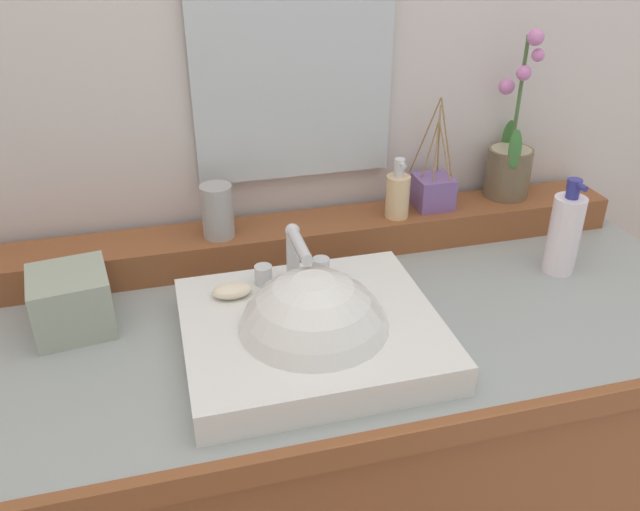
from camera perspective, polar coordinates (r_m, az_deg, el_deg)
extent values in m
cube|color=beige|center=(1.42, -3.98, 18.40)|extent=(3.04, 0.20, 2.53)
cube|color=brown|center=(1.49, 0.55, -19.37)|extent=(1.46, 0.60, 0.82)
cube|color=#949C9A|center=(1.21, 0.65, -5.87)|extent=(1.49, 0.62, 0.04)
cube|color=brown|center=(0.98, 5.68, -16.05)|extent=(1.49, 0.02, 0.04)
cube|color=brown|center=(1.38, -1.96, 1.49)|extent=(1.40, 0.12, 0.07)
cube|color=white|center=(1.10, -0.79, -6.74)|extent=(0.42, 0.37, 0.06)
sphere|color=white|center=(1.10, -0.55, -7.78)|extent=(0.26, 0.26, 0.26)
cylinder|color=silver|center=(1.17, -2.37, -0.01)|extent=(0.02, 0.02, 0.10)
cylinder|color=silver|center=(1.10, -1.79, 0.91)|extent=(0.02, 0.11, 0.02)
sphere|color=silver|center=(1.15, -2.42, 2.17)|extent=(0.03, 0.03, 0.03)
cylinder|color=silver|center=(1.18, -4.95, -1.70)|extent=(0.03, 0.03, 0.04)
cylinder|color=silver|center=(1.20, 0.23, -1.02)|extent=(0.03, 0.03, 0.04)
ellipsoid|color=beige|center=(1.15, -7.68, -3.04)|extent=(0.07, 0.04, 0.02)
cylinder|color=brown|center=(1.53, 16.08, 6.98)|extent=(0.10, 0.10, 0.11)
cylinder|color=tan|center=(1.51, 16.33, 8.70)|extent=(0.09, 0.09, 0.01)
cylinder|color=#476B38|center=(1.48, 17.02, 13.29)|extent=(0.01, 0.01, 0.24)
ellipsoid|color=#387033|center=(1.47, 16.65, 8.89)|extent=(0.04, 0.03, 0.08)
ellipsoid|color=#387033|center=(1.54, 16.13, 9.96)|extent=(0.03, 0.03, 0.08)
sphere|color=#CB75B5|center=(1.48, 15.96, 14.00)|extent=(0.03, 0.03, 0.03)
sphere|color=#CB75B5|center=(1.45, 17.34, 14.95)|extent=(0.03, 0.03, 0.03)
sphere|color=#CB75B5|center=(1.45, 18.49, 16.25)|extent=(0.03, 0.03, 0.03)
sphere|color=#CB75B5|center=(1.43, 18.30, 17.63)|extent=(0.03, 0.03, 0.03)
cylinder|color=#E3BF8B|center=(1.38, 6.78, 5.13)|extent=(0.05, 0.05, 0.09)
cylinder|color=silver|center=(1.36, 6.91, 7.22)|extent=(0.02, 0.02, 0.02)
cylinder|color=silver|center=(1.35, 6.96, 7.97)|extent=(0.02, 0.02, 0.02)
cylinder|color=silver|center=(1.34, 7.18, 7.92)|extent=(0.01, 0.03, 0.01)
cylinder|color=#9F9D9B|center=(1.30, -8.93, 3.85)|extent=(0.06, 0.06, 0.11)
cube|color=#78569A|center=(1.44, 9.81, 5.50)|extent=(0.08, 0.08, 0.07)
cylinder|color=#9E7A4C|center=(1.41, 11.00, 9.84)|extent=(0.04, 0.01, 0.18)
cylinder|color=#9E7A4C|center=(1.42, 10.31, 9.60)|extent=(0.02, 0.03, 0.16)
cylinder|color=#9E7A4C|center=(1.42, 9.11, 10.19)|extent=(0.03, 0.06, 0.18)
cylinder|color=#9E7A4C|center=(1.41, 9.54, 8.97)|extent=(0.03, 0.01, 0.14)
cylinder|color=#9E7A4C|center=(1.39, 10.12, 9.35)|extent=(0.02, 0.03, 0.17)
cylinder|color=#9E7A4C|center=(1.40, 10.86, 8.70)|extent=(0.03, 0.04, 0.14)
cylinder|color=white|center=(1.38, 20.51, 1.69)|extent=(0.06, 0.06, 0.16)
cylinder|color=navy|center=(1.34, 21.16, 5.06)|extent=(0.03, 0.03, 0.02)
cylinder|color=navy|center=(1.34, 21.31, 5.80)|extent=(0.03, 0.03, 0.02)
cylinder|color=navy|center=(1.32, 21.75, 5.66)|extent=(0.01, 0.03, 0.01)
cube|color=#98A290|center=(1.21, -20.85, -3.75)|extent=(0.15, 0.15, 0.11)
cube|color=silver|center=(1.32, -2.40, 17.97)|extent=(0.40, 0.02, 0.54)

